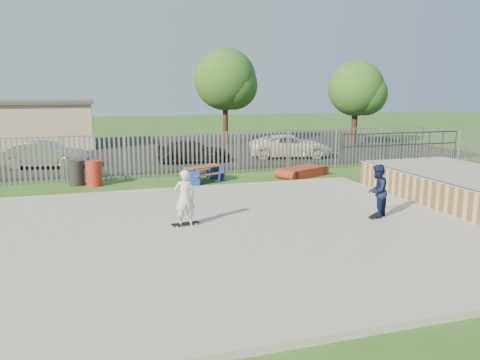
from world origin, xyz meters
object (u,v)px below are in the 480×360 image
object	(u,v)px
trash_bin_red	(94,173)
trash_bin_grey	(76,173)
car_dark	(193,151)
tree_mid	(225,79)
funbox	(302,172)
car_silver	(45,155)
tree_right	(356,89)
skater_navy	(377,191)
car_white	(290,146)
picnic_table	(204,174)
skater_white	(185,198)

from	to	relation	value
trash_bin_red	trash_bin_grey	size ratio (longest dim) A/B	1.01
car_dark	tree_mid	size ratio (longest dim) A/B	0.60
funbox	trash_bin_red	bearing A→B (deg)	151.12
tree_mid	funbox	bearing A→B (deg)	-90.68
trash_bin_grey	car_dark	bearing A→B (deg)	38.51
trash_bin_grey	car_silver	distance (m)	5.27
funbox	tree_right	bearing A→B (deg)	24.38
skater_navy	car_white	bearing A→B (deg)	-139.12
trash_bin_red	trash_bin_grey	xyz separation A→B (m)	(-0.70, 0.35, -0.01)
trash_bin_grey	skater_navy	size ratio (longest dim) A/B	0.65
picnic_table	funbox	size ratio (longest dim) A/B	0.82
tree_right	tree_mid	bearing A→B (deg)	155.36
picnic_table	car_dark	size ratio (longest dim) A/B	0.48
funbox	skater_navy	world-z (taller)	skater_navy
tree_mid	skater_white	xyz separation A→B (m)	(-6.88, -20.59, -3.70)
funbox	car_dark	size ratio (longest dim) A/B	0.59
tree_right	skater_white	xyz separation A→B (m)	(-15.31, -16.72, -3.04)
trash_bin_grey	tree_mid	bearing A→B (deg)	52.10
picnic_table	skater_navy	bearing A→B (deg)	-90.07
trash_bin_red	tree_right	bearing A→B (deg)	27.83
car_silver	trash_bin_grey	bearing A→B (deg)	-149.14
funbox	tree_right	distance (m)	13.73
tree_mid	skater_white	distance (m)	22.02
trash_bin_red	skater_navy	size ratio (longest dim) A/B	0.66
trash_bin_grey	car_silver	xyz separation A→B (m)	(-1.67, 4.99, 0.18)
picnic_table	skater_navy	size ratio (longest dim) A/B	1.23
trash_bin_red	skater_white	xyz separation A→B (m)	(2.45, -7.34, 0.43)
funbox	skater_white	distance (m)	9.53
car_white	skater_navy	bearing A→B (deg)	-178.29
car_silver	trash_bin_red	bearing A→B (deg)	-143.70
picnic_table	car_silver	size ratio (longest dim) A/B	0.48
car_white	tree_mid	bearing A→B (deg)	25.95
car_silver	car_white	xyz separation A→B (m)	(13.42, -0.19, -0.02)
skater_white	tree_mid	bearing A→B (deg)	-106.68
tree_mid	tree_right	world-z (taller)	tree_mid
trash_bin_red	trash_bin_grey	world-z (taller)	trash_bin_red
car_silver	tree_right	xyz separation A→B (m)	(20.14, 4.03, 3.29)
trash_bin_red	tree_right	size ratio (longest dim) A/B	0.18
funbox	car_dark	distance (m)	6.94
car_white	tree_mid	xyz separation A→B (m)	(-1.71, 8.09, 3.97)
trash_bin_grey	car_white	world-z (taller)	car_white
picnic_table	trash_bin_grey	bearing A→B (deg)	146.85
trash_bin_grey	car_white	distance (m)	12.69
trash_bin_red	trash_bin_grey	distance (m)	0.79
picnic_table	tree_mid	distance (m)	15.10
skater_white	skater_navy	bearing A→B (deg)	173.54
tree_right	skater_navy	distance (m)	20.24
skater_navy	skater_white	world-z (taller)	same
car_dark	tree_right	xyz separation A→B (m)	(12.56, 4.32, 3.38)
tree_right	car_dark	bearing A→B (deg)	-161.01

